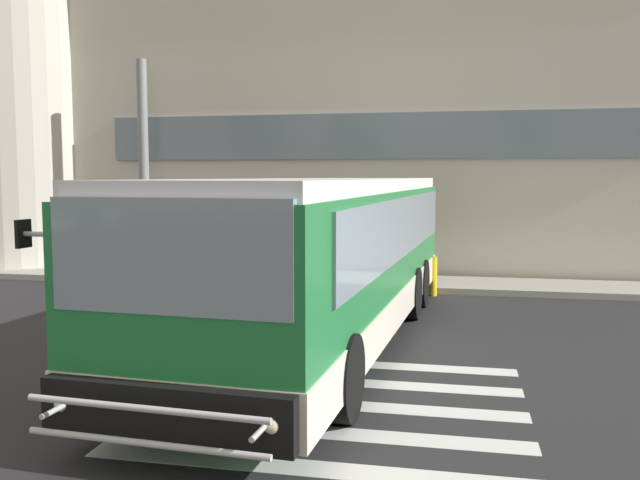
% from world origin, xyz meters
% --- Properties ---
extents(ground_plane, '(80.00, 90.00, 0.02)m').
position_xyz_m(ground_plane, '(0.00, 0.00, -0.01)').
color(ground_plane, '#232326').
rests_on(ground_plane, ground).
extents(bay_paint_stripes, '(4.40, 3.96, 0.01)m').
position_xyz_m(bay_paint_stripes, '(2.00, -4.20, 0.00)').
color(bay_paint_stripes, silver).
rests_on(bay_paint_stripes, ground).
extents(terminal_building, '(22.41, 13.80, 8.57)m').
position_xyz_m(terminal_building, '(-0.69, 11.61, 4.28)').
color(terminal_building, beige).
rests_on(terminal_building, ground).
extents(boarding_curb, '(24.61, 2.00, 0.15)m').
position_xyz_m(boarding_curb, '(0.00, 4.80, 0.07)').
color(boarding_curb, '#9E9B93').
rests_on(boarding_curb, ground).
extents(entry_support_column, '(0.28, 0.28, 5.76)m').
position_xyz_m(entry_support_column, '(-5.19, 5.40, 3.03)').
color(entry_support_column, slate).
rests_on(entry_support_column, boarding_curb).
extents(bus_main_foreground, '(3.69, 11.30, 2.70)m').
position_xyz_m(bus_main_foreground, '(1.18, -1.15, 1.33)').
color(bus_main_foreground, '#1E7238').
rests_on(bus_main_foreground, ground).
extents(passenger_near_column, '(0.52, 0.51, 1.68)m').
position_xyz_m(passenger_near_column, '(-4.41, 4.79, 1.11)').
color(passenger_near_column, '#4C4233').
rests_on(passenger_near_column, boarding_curb).
extents(passenger_by_doorway, '(0.58, 0.30, 1.68)m').
position_xyz_m(passenger_by_doorway, '(-3.24, 4.47, 1.08)').
color(passenger_by_doorway, '#4C4233').
rests_on(passenger_by_doorway, boarding_curb).
extents(safety_bollard_yellow, '(0.18, 0.18, 0.90)m').
position_xyz_m(safety_bollard_yellow, '(2.80, 3.60, 0.45)').
color(safety_bollard_yellow, yellow).
rests_on(safety_bollard_yellow, ground).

